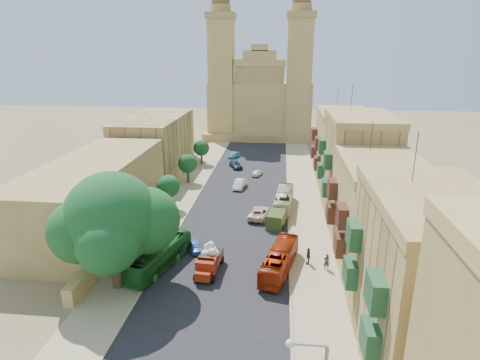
% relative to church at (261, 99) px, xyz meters
% --- Properties ---
extents(ground, '(260.00, 260.00, 0.00)m').
position_rel_church_xyz_m(ground, '(0.00, -78.61, -9.52)').
color(ground, brown).
extents(road_surface, '(14.00, 140.00, 0.01)m').
position_rel_church_xyz_m(road_surface, '(0.00, -48.61, -9.51)').
color(road_surface, black).
rests_on(road_surface, ground).
extents(sidewalk_east, '(5.00, 140.00, 0.01)m').
position_rel_church_xyz_m(sidewalk_east, '(9.50, -48.61, -9.51)').
color(sidewalk_east, '#9C8D66').
rests_on(sidewalk_east, ground).
extents(sidewalk_west, '(5.00, 140.00, 0.01)m').
position_rel_church_xyz_m(sidewalk_west, '(-9.50, -48.61, -9.51)').
color(sidewalk_west, '#9C8D66').
rests_on(sidewalk_west, ground).
extents(kerb_east, '(0.25, 140.00, 0.12)m').
position_rel_church_xyz_m(kerb_east, '(7.00, -48.61, -9.46)').
color(kerb_east, '#9C8D66').
rests_on(kerb_east, ground).
extents(kerb_west, '(0.25, 140.00, 0.12)m').
position_rel_church_xyz_m(kerb_west, '(-7.00, -48.61, -9.46)').
color(kerb_west, '#9C8D66').
rests_on(kerb_west, ground).
extents(townhouse_a, '(9.00, 14.00, 16.40)m').
position_rel_church_xyz_m(townhouse_a, '(15.95, -81.61, -3.11)').
color(townhouse_a, tan).
rests_on(townhouse_a, ground).
extents(townhouse_b, '(9.00, 14.00, 14.90)m').
position_rel_church_xyz_m(townhouse_b, '(15.95, -67.61, -3.86)').
color(townhouse_b, '#A7894B').
rests_on(townhouse_b, ground).
extents(townhouse_c, '(9.00, 14.00, 17.40)m').
position_rel_church_xyz_m(townhouse_c, '(15.95, -53.61, -2.61)').
color(townhouse_c, tan).
rests_on(townhouse_c, ground).
extents(townhouse_d, '(9.00, 14.00, 15.90)m').
position_rel_church_xyz_m(townhouse_d, '(15.95, -39.61, -3.36)').
color(townhouse_d, '#A7894B').
rests_on(townhouse_d, ground).
extents(west_wall, '(1.00, 40.00, 1.80)m').
position_rel_church_xyz_m(west_wall, '(-12.50, -58.61, -8.62)').
color(west_wall, '#A7894B').
rests_on(west_wall, ground).
extents(west_building_low, '(10.00, 28.00, 8.40)m').
position_rel_church_xyz_m(west_building_low, '(-18.00, -60.61, -5.32)').
color(west_building_low, olive).
rests_on(west_building_low, ground).
extents(west_building_mid, '(10.00, 22.00, 10.00)m').
position_rel_church_xyz_m(west_building_mid, '(-18.00, -34.61, -4.52)').
color(west_building_mid, tan).
rests_on(west_building_mid, ground).
extents(church, '(28.00, 22.50, 36.30)m').
position_rel_church_xyz_m(church, '(0.00, 0.00, 0.00)').
color(church, '#A7894B').
rests_on(church, ground).
extents(ficus_tree, '(11.42, 10.50, 11.42)m').
position_rel_church_xyz_m(ficus_tree, '(-9.40, -74.61, -2.77)').
color(ficus_tree, '#3B2E1D').
rests_on(ficus_tree, ground).
extents(street_tree_a, '(3.35, 3.35, 5.15)m').
position_rel_church_xyz_m(street_tree_a, '(-10.00, -66.61, -6.07)').
color(street_tree_a, '#3B2E1D').
rests_on(street_tree_a, ground).
extents(street_tree_b, '(3.25, 3.25, 4.99)m').
position_rel_church_xyz_m(street_tree_b, '(-10.00, -54.61, -6.17)').
color(street_tree_b, '#3B2E1D').
rests_on(street_tree_b, ground).
extents(street_tree_c, '(3.27, 3.27, 5.03)m').
position_rel_church_xyz_m(street_tree_c, '(-10.00, -42.61, -6.15)').
color(street_tree_c, '#3B2E1D').
rests_on(street_tree_c, ground).
extents(street_tree_d, '(3.18, 3.18, 4.89)m').
position_rel_church_xyz_m(street_tree_d, '(-10.00, -30.61, -6.24)').
color(street_tree_d, '#3B2E1D').
rests_on(street_tree_d, ground).
extents(red_truck, '(2.45, 5.33, 3.03)m').
position_rel_church_xyz_m(red_truck, '(-1.26, -71.14, -8.18)').
color(red_truck, maroon).
rests_on(red_truck, ground).
extents(olive_pickup, '(2.89, 5.00, 1.94)m').
position_rel_church_xyz_m(olive_pickup, '(5.49, -58.61, -8.57)').
color(olive_pickup, '#36461A').
rests_on(olive_pickup, ground).
extents(bus_green_north, '(4.86, 9.82, 2.67)m').
position_rel_church_xyz_m(bus_green_north, '(-6.50, -70.87, -8.18)').
color(bus_green_north, '#1B6222').
rests_on(bus_green_north, ground).
extents(bus_red_east, '(4.14, 9.34, 2.53)m').
position_rel_church_xyz_m(bus_red_east, '(5.90, -70.26, -8.25)').
color(bus_red_east, '#992409').
rests_on(bus_red_east, ground).
extents(bus_cream_east, '(2.96, 9.61, 2.64)m').
position_rel_church_xyz_m(bus_cream_east, '(6.35, -52.92, -8.20)').
color(bus_cream_east, beige).
rests_on(bus_cream_east, ground).
extents(car_blue_a, '(2.45, 3.52, 1.11)m').
position_rel_church_xyz_m(car_blue_a, '(-3.60, -66.72, -8.96)').
color(car_blue_a, '#4A86CA').
rests_on(car_blue_a, ground).
extents(car_white_a, '(1.99, 4.40, 1.40)m').
position_rel_church_xyz_m(car_white_a, '(-0.92, -44.59, -8.82)').
color(car_white_a, white).
rests_on(car_white_a, ground).
extents(car_cream, '(3.22, 5.46, 1.43)m').
position_rel_church_xyz_m(car_cream, '(3.07, -56.56, -8.80)').
color(car_cream, beige).
rests_on(car_cream, ground).
extents(car_dkblue, '(3.34, 4.69, 1.26)m').
position_rel_church_xyz_m(car_dkblue, '(-2.89, -32.80, -8.89)').
color(car_dkblue, '#112542').
rests_on(car_dkblue, ground).
extents(car_white_b, '(2.18, 3.38, 1.07)m').
position_rel_church_xyz_m(car_white_b, '(1.54, -37.29, -8.98)').
color(car_white_b, white).
rests_on(car_white_b, ground).
extents(car_blue_b, '(2.40, 3.55, 1.11)m').
position_rel_church_xyz_m(car_blue_b, '(-4.16, -24.76, -8.96)').
color(car_blue_b, teal).
rests_on(car_blue_b, ground).
extents(pedestrian_a, '(0.69, 0.50, 1.76)m').
position_rel_church_xyz_m(pedestrian_a, '(10.74, -69.44, -8.63)').
color(pedestrian_a, '#2C2B2F').
rests_on(pedestrian_a, ground).
extents(pedestrian_c, '(0.60, 1.16, 1.90)m').
position_rel_church_xyz_m(pedestrian_c, '(8.92, -68.52, -8.56)').
color(pedestrian_c, '#333334').
rests_on(pedestrian_c, ground).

